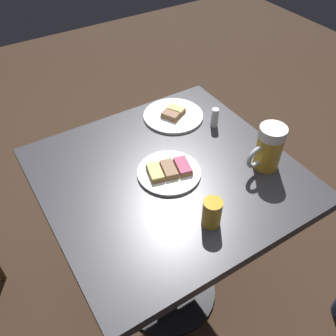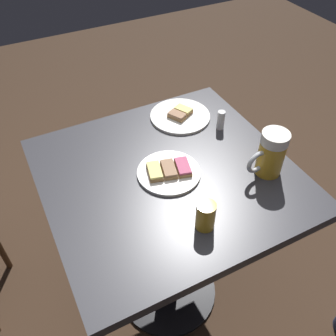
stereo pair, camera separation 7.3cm
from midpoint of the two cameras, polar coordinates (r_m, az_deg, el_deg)
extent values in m
plane|color=#382619|center=(1.82, -1.21, -18.47)|extent=(6.00, 6.00, 0.00)
cylinder|color=black|center=(1.81, -1.21, -18.36)|extent=(0.44, 0.44, 0.01)
cylinder|color=black|center=(1.49, -1.43, -11.52)|extent=(0.09, 0.09, 0.74)
cube|color=#333338|center=(1.20, -1.74, -1.36)|extent=(0.76, 0.79, 0.04)
cylinder|color=white|center=(1.18, -1.60, -0.74)|extent=(0.21, 0.21, 0.01)
cube|color=#9E7547|center=(1.17, -3.79, -0.83)|extent=(0.09, 0.06, 0.01)
cube|color=#EFE07A|center=(1.16, -3.81, -0.48)|extent=(0.08, 0.06, 0.01)
cube|color=#9E7547|center=(1.17, -1.61, -0.36)|extent=(0.09, 0.06, 0.01)
cube|color=#997051|center=(1.17, -1.62, -0.01)|extent=(0.08, 0.06, 0.01)
cube|color=#9E7547|center=(1.18, 0.54, 0.10)|extent=(0.09, 0.06, 0.01)
cube|color=#BC4C70|center=(1.18, 0.54, 0.46)|extent=(0.08, 0.06, 0.01)
cylinder|color=white|center=(1.42, -0.67, 8.10)|extent=(0.23, 0.23, 0.01)
cube|color=#9E7547|center=(1.43, -0.22, 8.89)|extent=(0.08, 0.07, 0.01)
cube|color=#EFE07A|center=(1.42, -0.22, 9.22)|extent=(0.07, 0.06, 0.01)
cube|color=#9E7547|center=(1.40, -1.13, 8.02)|extent=(0.08, 0.07, 0.01)
cube|color=#997051|center=(1.39, -1.13, 8.35)|extent=(0.07, 0.06, 0.01)
cylinder|color=gold|center=(1.21, 13.62, 2.45)|extent=(0.08, 0.08, 0.12)
cylinder|color=white|center=(1.16, 14.24, 5.32)|extent=(0.09, 0.09, 0.03)
torus|color=silver|center=(1.17, 11.84, 1.66)|extent=(0.02, 0.08, 0.08)
cylinder|color=gold|center=(1.02, 4.78, -7.02)|extent=(0.05, 0.05, 0.09)
cylinder|color=silver|center=(1.36, 5.72, 7.75)|extent=(0.03, 0.03, 0.07)
camera|label=1|loc=(0.04, -91.78, -1.70)|focal=39.29mm
camera|label=2|loc=(0.04, 88.22, 1.70)|focal=39.29mm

